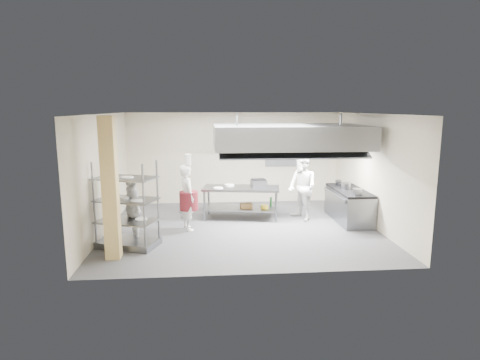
{
  "coord_description": "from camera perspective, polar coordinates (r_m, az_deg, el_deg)",
  "views": [
    {
      "loc": [
        -0.9,
        -10.2,
        3.16
      ],
      "look_at": [
        -0.03,
        0.2,
        1.26
      ],
      "focal_mm": 30.0,
      "sensor_mm": 36.0,
      "label": 1
    }
  ],
  "objects": [
    {
      "name": "plate_stack",
      "position": [
        9.55,
        -15.72,
        -5.44
      ],
      "size": [
        0.28,
        0.28,
        0.05
      ],
      "primitive_type": "cylinder",
      "color": "white",
      "rests_on": "pass_rack"
    },
    {
      "name": "island_worktop",
      "position": [
        11.47,
        0.15,
        -1.17
      ],
      "size": [
        2.29,
        1.24,
        0.06
      ],
      "primitive_type": "cube",
      "rotation": [
        0.0,
        0.0,
        -0.16
      ],
      "color": "slate",
      "rests_on": "island"
    },
    {
      "name": "ceiling",
      "position": [
        10.24,
        0.27,
        9.4
      ],
      "size": [
        7.0,
        7.0,
        0.0
      ],
      "primitive_type": "plane",
      "rotation": [
        3.14,
        0.0,
        0.0
      ],
      "color": "silver",
      "rests_on": "wall_back"
    },
    {
      "name": "hood_strip_a",
      "position": [
        10.73,
        2.21,
        4.51
      ],
      "size": [
        1.6,
        0.12,
        0.04
      ],
      "primitive_type": "cube",
      "color": "white",
      "rests_on": "exhaust_hood"
    },
    {
      "name": "chef_line",
      "position": [
        11.45,
        8.81,
        -1.04
      ],
      "size": [
        1.01,
        1.11,
        1.87
      ],
      "primitive_type": "imported",
      "rotation": [
        0.0,
        0.0,
        -1.17
      ],
      "color": "silver",
      "rests_on": "floor"
    },
    {
      "name": "island_undershelf",
      "position": [
        11.6,
        0.15,
        -3.98
      ],
      "size": [
        2.1,
        1.13,
        0.04
      ],
      "primitive_type": "cube",
      "rotation": [
        0.0,
        0.0,
        -0.16
      ],
      "color": "slate",
      "rests_on": "island"
    },
    {
      "name": "range_top",
      "position": [
        11.64,
        15.32,
        -1.42
      ],
      "size": [
        0.78,
        1.96,
        0.06
      ],
      "primitive_type": "cube",
      "color": "black",
      "rests_on": "cooking_range"
    },
    {
      "name": "chef_plating",
      "position": [
        9.8,
        -15.06,
        -3.96
      ],
      "size": [
        0.73,
        1.02,
        1.61
      ],
      "primitive_type": "imported",
      "rotation": [
        0.0,
        0.0,
        -1.17
      ],
      "color": "white",
      "rests_on": "floor"
    },
    {
      "name": "exhaust_hood",
      "position": [
        10.85,
        6.97,
        6.2
      ],
      "size": [
        4.0,
        2.5,
        0.6
      ],
      "primitive_type": "cube",
      "color": "slate",
      "rests_on": "ceiling"
    },
    {
      "name": "column",
      "position": [
        8.7,
        -17.98,
        -1.21
      ],
      "size": [
        0.3,
        0.3,
        3.0
      ],
      "primitive_type": "cube",
      "color": "tan",
      "rests_on": "floor"
    },
    {
      "name": "wicker_basket",
      "position": [
        11.47,
        0.89,
        -3.68
      ],
      "size": [
        0.35,
        0.26,
        0.14
      ],
      "primitive_type": "cube",
      "rotation": [
        0.0,
        0.0,
        0.1
      ],
      "color": "olive",
      "rests_on": "island_undershelf"
    },
    {
      "name": "floor",
      "position": [
        10.72,
        0.26,
        -6.86
      ],
      "size": [
        7.0,
        7.0,
        0.0
      ],
      "primitive_type": "plane",
      "color": "#3A3A3D",
      "rests_on": "ground"
    },
    {
      "name": "wall_right",
      "position": [
        11.23,
        18.35,
        1.27
      ],
      "size": [
        0.0,
        6.0,
        6.0
      ],
      "primitive_type": "plane",
      "rotation": [
        1.57,
        0.0,
        -1.57
      ],
      "color": "#C0B398",
      "rests_on": "ground"
    },
    {
      "name": "wall_left",
      "position": [
        10.66,
        -18.83,
        0.78
      ],
      "size": [
        0.0,
        6.0,
        6.0
      ],
      "primitive_type": "plane",
      "rotation": [
        1.57,
        0.0,
        1.57
      ],
      "color": "#C0B398",
      "rests_on": "ground"
    },
    {
      "name": "wall_shelf",
      "position": [
        13.42,
        6.88,
        3.11
      ],
      "size": [
        1.5,
        0.28,
        0.04
      ],
      "primitive_type": "cube",
      "color": "slate",
      "rests_on": "wall_back"
    },
    {
      "name": "cooking_range",
      "position": [
        11.74,
        15.22,
        -3.57
      ],
      "size": [
        0.8,
        2.0,
        0.84
      ],
      "primitive_type": "cube",
      "color": "gray",
      "rests_on": "floor"
    },
    {
      "name": "griddle",
      "position": [
        11.5,
        2.66,
        -0.48
      ],
      "size": [
        0.47,
        0.39,
        0.21
      ],
      "primitive_type": "cube",
      "rotation": [
        0.0,
        0.0,
        0.15
      ],
      "color": "slate",
      "rests_on": "island_worktop"
    },
    {
      "name": "chef_head",
      "position": [
        10.46,
        -7.52,
        -2.49
      ],
      "size": [
        0.61,
        0.73,
        1.72
      ],
      "primitive_type": "imported",
      "rotation": [
        0.0,
        0.0,
        1.94
      ],
      "color": "white",
      "rests_on": "floor"
    },
    {
      "name": "pass_rack",
      "position": [
        9.46,
        -15.83,
        -3.35
      ],
      "size": [
        1.5,
        1.16,
        1.98
      ],
      "primitive_type": null,
      "rotation": [
        0.0,
        0.0,
        -0.33
      ],
      "color": "slate",
      "rests_on": "floor"
    },
    {
      "name": "island",
      "position": [
        11.56,
        0.15,
        -3.24
      ],
      "size": [
        2.29,
        1.24,
        0.91
      ],
      "primitive_type": null,
      "rotation": [
        0.0,
        0.0,
        -0.16
      ],
      "color": "slate",
      "rests_on": "floor"
    },
    {
      "name": "hood_strip_b",
      "position": [
        11.1,
        11.51,
        4.5
      ],
      "size": [
        1.6,
        0.12,
        0.04
      ],
      "primitive_type": "cube",
      "color": "white",
      "rests_on": "exhaust_hood"
    },
    {
      "name": "wall_back",
      "position": [
        13.34,
        -0.87,
        3.14
      ],
      "size": [
        7.0,
        0.0,
        7.0
      ],
      "primitive_type": "plane",
      "rotation": [
        1.57,
        0.0,
        0.0
      ],
      "color": "#C0B398",
      "rests_on": "ground"
    },
    {
      "name": "stockpot",
      "position": [
        11.63,
        14.83,
        -0.81
      ],
      "size": [
        0.26,
        0.26,
        0.18
      ],
      "primitive_type": "cylinder",
      "color": "gray",
      "rests_on": "range_top"
    }
  ]
}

